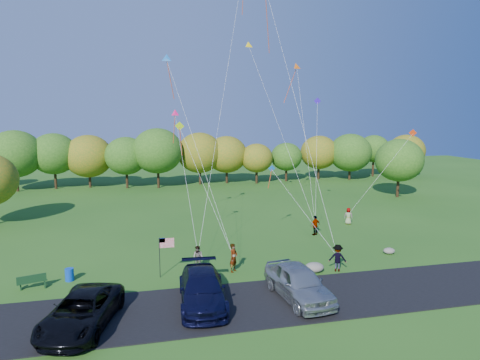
# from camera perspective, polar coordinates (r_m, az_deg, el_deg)

# --- Properties ---
(ground) EXTENTS (140.00, 140.00, 0.00)m
(ground) POSITION_cam_1_polar(r_m,az_deg,el_deg) (28.89, 3.69, -12.48)
(ground) COLOR #255518
(ground) RESTS_ON ground
(asphalt_lane) EXTENTS (44.00, 6.00, 0.06)m
(asphalt_lane) POSITION_cam_1_polar(r_m,az_deg,el_deg) (25.37, 6.40, -15.55)
(asphalt_lane) COLOR black
(asphalt_lane) RESTS_ON ground
(treeline) EXTENTS (77.17, 27.55, 8.25)m
(treeline) POSITION_cam_1_polar(r_m,az_deg,el_deg) (62.66, -6.52, 3.27)
(treeline) COLOR #342413
(treeline) RESTS_ON ground
(minivan_dark) EXTENTS (4.20, 6.52, 1.67)m
(minivan_dark) POSITION_cam_1_polar(r_m,az_deg,el_deg) (23.23, -20.38, -16.09)
(minivan_dark) COLOR black
(minivan_dark) RESTS_ON asphalt_lane
(minivan_navy) EXTENTS (2.91, 6.23, 1.76)m
(minivan_navy) POSITION_cam_1_polar(r_m,az_deg,el_deg) (24.35, -5.06, -14.26)
(minivan_navy) COLOR black
(minivan_navy) RESTS_ON asphalt_lane
(minivan_silver) EXTENTS (2.91, 5.92, 1.94)m
(minivan_silver) POSITION_cam_1_polar(r_m,az_deg,el_deg) (25.10, 7.81, -13.37)
(minivan_silver) COLOR #999DA3
(minivan_silver) RESTS_ON asphalt_lane
(flyer_a) EXTENTS (0.82, 0.83, 1.94)m
(flyer_a) POSITION_cam_1_polar(r_m,az_deg,el_deg) (29.03, -0.87, -10.32)
(flyer_a) COLOR #4C4C59
(flyer_a) RESTS_ON ground
(flyer_b) EXTENTS (0.98, 0.95, 1.59)m
(flyer_b) POSITION_cam_1_polar(r_m,az_deg,el_deg) (29.77, -5.61, -10.23)
(flyer_b) COLOR #4C4C59
(flyer_b) RESTS_ON ground
(flyer_c) EXTENTS (1.37, 1.12, 1.84)m
(flyer_c) POSITION_cam_1_polar(r_m,az_deg,el_deg) (29.86, 12.88, -10.09)
(flyer_c) COLOR #4C4C59
(flyer_c) RESTS_ON ground
(flyer_d) EXTENTS (1.10, 0.72, 1.75)m
(flyer_d) POSITION_cam_1_polar(r_m,az_deg,el_deg) (38.06, 10.01, -5.98)
(flyer_d) COLOR #4C4C59
(flyer_d) RESTS_ON ground
(flyer_e) EXTENTS (0.92, 0.80, 1.59)m
(flyer_e) POSITION_cam_1_polar(r_m,az_deg,el_deg) (42.47, 14.25, -4.69)
(flyer_e) COLOR #4C4C59
(flyer_e) RESTS_ON ground
(park_bench) EXTENTS (1.60, 0.72, 0.90)m
(park_bench) POSITION_cam_1_polar(r_m,az_deg,el_deg) (29.30, -25.98, -12.05)
(park_bench) COLOR #133419
(park_bench) RESTS_ON ground
(trash_barrel) EXTENTS (0.54, 0.54, 0.80)m
(trash_barrel) POSITION_cam_1_polar(r_m,az_deg,el_deg) (29.76, -21.78, -11.64)
(trash_barrel) COLOR #0B3CB0
(trash_barrel) RESTS_ON ground
(flag_assembly) EXTENTS (0.97, 0.63, 2.63)m
(flag_assembly) POSITION_cam_1_polar(r_m,az_deg,el_deg) (28.24, -10.10, -8.83)
(flag_assembly) COLOR black
(flag_assembly) RESTS_ON ground
(boulder_near) EXTENTS (1.31, 1.03, 0.66)m
(boulder_near) POSITION_cam_1_polar(r_m,az_deg,el_deg) (29.56, 9.87, -11.41)
(boulder_near) COLOR #A09C8C
(boulder_near) RESTS_ON ground
(boulder_far) EXTENTS (0.89, 0.74, 0.46)m
(boulder_far) POSITION_cam_1_polar(r_m,az_deg,el_deg) (34.68, 19.26, -8.90)
(boulder_far) COLOR gray
(boulder_far) RESTS_ON ground
(kites_aloft) EXTENTS (24.91, 11.07, 20.02)m
(kites_aloft) POSITION_cam_1_polar(r_m,az_deg,el_deg) (41.36, 1.29, 19.23)
(kites_aloft) COLOR #DD4318
(kites_aloft) RESTS_ON ground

